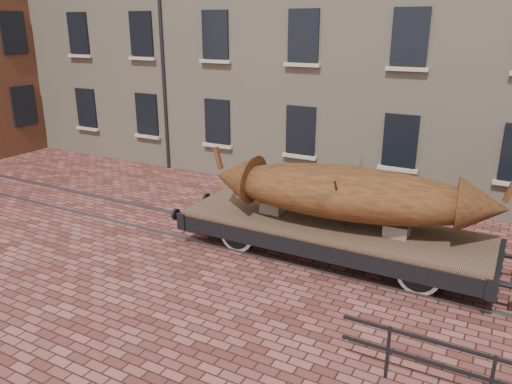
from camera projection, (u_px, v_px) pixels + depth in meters
The scene contains 4 objects.
ground at pixel (310, 255), 13.09m from camera, with size 90.00×90.00×0.00m, color #522620.
rail_track at pixel (310, 254), 13.08m from camera, with size 30.00×1.52×0.06m.
flatcar_wagon at pixel (331, 230), 12.58m from camera, with size 8.65×2.35×1.31m.
iron_boat at pixel (348, 193), 12.06m from camera, with size 7.19×2.65×1.70m.
Camera 1 is at (4.45, -11.10, 5.75)m, focal length 35.00 mm.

